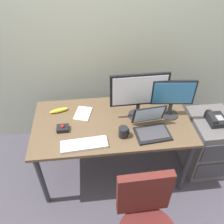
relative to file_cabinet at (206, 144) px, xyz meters
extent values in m
plane|color=#45414D|center=(-1.05, 0.04, -0.34)|extent=(8.00, 8.00, 0.00)
cube|color=beige|center=(-1.05, 0.79, 1.06)|extent=(6.00, 0.10, 2.80)
cube|color=brown|center=(-1.05, 0.04, 0.39)|extent=(1.53, 0.80, 0.03)
cylinder|color=#2D2D33|center=(-1.75, -0.30, 0.01)|extent=(0.05, 0.05, 0.72)
cylinder|color=#2D2D33|center=(-0.34, -0.30, 0.01)|extent=(0.05, 0.05, 0.72)
cylinder|color=#2D2D33|center=(-1.75, 0.38, 0.01)|extent=(0.05, 0.05, 0.72)
cylinder|color=#2D2D33|center=(-0.34, 0.38, 0.01)|extent=(0.05, 0.05, 0.72)
cube|color=#5C585A|center=(0.00, 0.00, 0.00)|extent=(0.42, 0.52, 0.69)
cube|color=#38383D|center=(0.00, -0.26, 0.15)|extent=(0.38, 0.01, 0.23)
cube|color=#38383D|center=(0.00, -0.26, -0.14)|extent=(0.38, 0.01, 0.23)
cube|color=black|center=(0.00, -0.02, 0.37)|extent=(0.17, 0.20, 0.06)
cube|color=black|center=(-0.06, -0.02, 0.42)|extent=(0.05, 0.18, 0.04)
cube|color=gray|center=(0.02, -0.03, 0.40)|extent=(0.07, 0.08, 0.01)
cube|color=#56201C|center=(-0.90, -0.75, 0.40)|extent=(0.40, 0.07, 0.42)
cylinder|color=#262628|center=(-0.79, 0.10, 0.41)|extent=(0.18, 0.18, 0.01)
cylinder|color=#262628|center=(-0.79, 0.10, 0.48)|extent=(0.04, 0.04, 0.14)
cube|color=black|center=(-0.79, 0.10, 0.72)|extent=(0.55, 0.03, 0.33)
cube|color=white|center=(-0.79, 0.09, 0.72)|extent=(0.50, 0.01, 0.29)
cylinder|color=#262628|center=(-0.47, 0.08, 0.41)|extent=(0.18, 0.18, 0.01)
cylinder|color=#262628|center=(-0.47, 0.08, 0.48)|extent=(0.04, 0.04, 0.13)
cube|color=black|center=(-0.47, 0.08, 0.68)|extent=(0.41, 0.07, 0.26)
cube|color=teal|center=(-0.47, 0.06, 0.68)|extent=(0.38, 0.04, 0.23)
cube|color=silver|center=(-1.32, -0.24, 0.41)|extent=(0.42, 0.16, 0.02)
cube|color=white|center=(-1.32, -0.24, 0.43)|extent=(0.39, 0.14, 0.01)
cube|color=black|center=(-0.70, -0.18, 0.41)|extent=(0.33, 0.25, 0.02)
cube|color=#38383D|center=(-0.70, -0.18, 0.43)|extent=(0.29, 0.19, 0.00)
cube|color=black|center=(-0.71, -0.04, 0.53)|extent=(0.32, 0.10, 0.21)
cube|color=silver|center=(-0.71, -0.04, 0.53)|extent=(0.28, 0.08, 0.19)
cube|color=black|center=(-1.52, -0.03, 0.42)|extent=(0.11, 0.09, 0.04)
sphere|color=maroon|center=(-1.52, -0.03, 0.45)|extent=(0.04, 0.04, 0.04)
cylinder|color=black|center=(-0.97, -0.17, 0.45)|extent=(0.09, 0.09, 0.10)
torus|color=black|center=(-0.92, -0.17, 0.46)|extent=(0.01, 0.06, 0.06)
cube|color=white|center=(-1.33, 0.18, 0.41)|extent=(0.20, 0.24, 0.01)
ellipsoid|color=yellow|center=(-1.57, 0.24, 0.42)|extent=(0.19, 0.09, 0.04)
camera|label=1|loc=(-1.23, -1.64, 1.96)|focal=37.78mm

